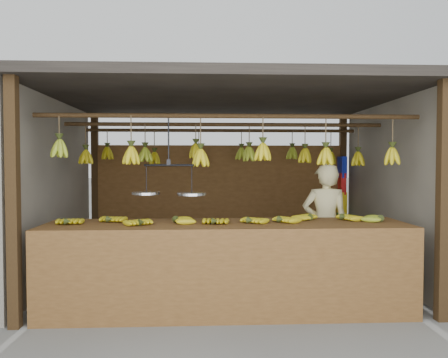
{
  "coord_description": "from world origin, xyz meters",
  "views": [
    {
      "loc": [
        -0.27,
        -5.53,
        1.51
      ],
      "look_at": [
        0.0,
        0.3,
        1.3
      ],
      "focal_mm": 35.0,
      "sensor_mm": 36.0,
      "label": 1
    }
  ],
  "objects": [
    {
      "name": "ground",
      "position": [
        0.0,
        0.0,
        0.0
      ],
      "size": [
        80.0,
        80.0,
        0.0
      ],
      "primitive_type": "plane",
      "color": "#5B5B57"
    },
    {
      "name": "stall",
      "position": [
        0.0,
        0.33,
        1.97
      ],
      "size": [
        4.3,
        3.3,
        2.4
      ],
      "color": "#2F1F0F",
      "rests_on": "ground"
    },
    {
      "name": "counter",
      "position": [
        -0.04,
        -1.23,
        0.72
      ],
      "size": [
        3.69,
        0.84,
        0.96
      ],
      "color": "brown",
      "rests_on": "ground"
    },
    {
      "name": "hanging_bananas",
      "position": [
        -0.0,
        0.0,
        1.61
      ],
      "size": [
        3.63,
        2.22,
        0.38
      ],
      "color": "#92A523",
      "rests_on": "ground"
    },
    {
      "name": "balance_scale",
      "position": [
        -0.63,
        -1.0,
        1.23
      ],
      "size": [
        0.77,
        0.43,
        0.82
      ],
      "color": "black",
      "rests_on": "ground"
    },
    {
      "name": "vendor",
      "position": [
        1.19,
        -0.36,
        0.75
      ],
      "size": [
        0.58,
        0.42,
        1.51
      ],
      "primitive_type": "imported",
      "rotation": [
        0.0,
        0.0,
        3.03
      ],
      "color": "beige",
      "rests_on": "ground"
    },
    {
      "name": "bag_bundles",
      "position": [
        1.94,
        1.35,
        1.02
      ],
      "size": [
        0.08,
        0.26,
        1.24
      ],
      "color": "#1426BF",
      "rests_on": "ground"
    }
  ]
}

